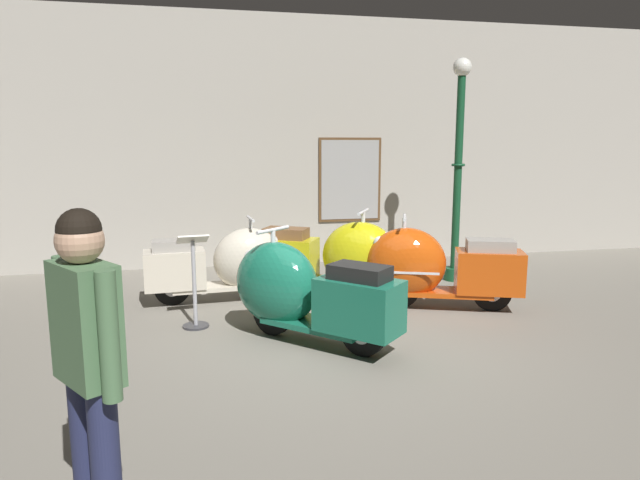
% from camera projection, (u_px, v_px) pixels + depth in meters
% --- Properties ---
extents(ground_plane, '(60.00, 60.00, 0.00)m').
position_uv_depth(ground_plane, '(336.00, 345.00, 5.48)').
color(ground_plane, slate).
extents(showroom_back_wall, '(18.00, 0.63, 3.94)m').
position_uv_depth(showroom_back_wall, '(267.00, 143.00, 8.95)').
color(showroom_back_wall, '#ADA89E').
rests_on(showroom_back_wall, ground).
extents(scooter_0, '(1.74, 0.62, 1.05)m').
position_uv_depth(scooter_0, '(227.00, 264.00, 6.96)').
color(scooter_0, black).
rests_on(scooter_0, ground).
extents(scooter_1, '(1.65, 1.66, 1.11)m').
position_uv_depth(scooter_1, '(300.00, 291.00, 5.52)').
color(scooter_1, black).
rests_on(scooter_1, ground).
extents(scooter_2, '(1.88, 1.36, 1.14)m').
position_uv_depth(scooter_2, '(337.00, 258.00, 7.10)').
color(scooter_2, black).
rests_on(scooter_2, ground).
extents(scooter_3, '(1.88, 1.12, 1.11)m').
position_uv_depth(scooter_3, '(431.00, 267.00, 6.64)').
color(scooter_3, black).
rests_on(scooter_3, ground).
extents(lamppost, '(0.28, 0.28, 3.11)m').
position_uv_depth(lamppost, '(458.00, 170.00, 7.85)').
color(lamppost, '#144728').
rests_on(lamppost, ground).
extents(visitor_0, '(0.40, 0.48, 1.66)m').
position_uv_depth(visitor_0, '(88.00, 354.00, 2.66)').
color(visitor_0, black).
rests_on(visitor_0, ground).
extents(info_stanchion, '(0.35, 0.28, 1.02)m').
position_uv_depth(info_stanchion, '(195.00, 289.00, 5.95)').
color(info_stanchion, '#333338').
rests_on(info_stanchion, ground).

